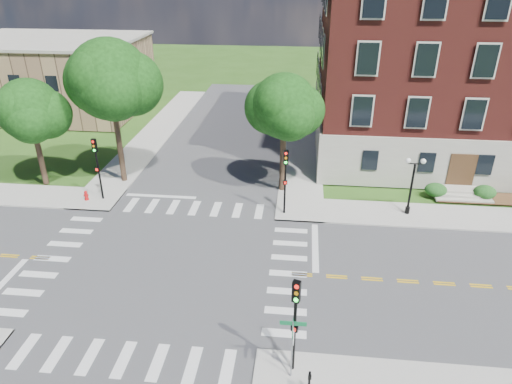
# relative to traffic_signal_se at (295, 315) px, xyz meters

# --- Properties ---
(ground) EXTENTS (160.00, 160.00, 0.00)m
(ground) POSITION_rel_traffic_signal_se_xyz_m (-7.69, 7.01, -3.19)
(ground) COLOR #2A5016
(ground) RESTS_ON ground
(road_ew) EXTENTS (90.00, 12.00, 0.01)m
(road_ew) POSITION_rel_traffic_signal_se_xyz_m (-7.69, 7.01, -3.18)
(road_ew) COLOR #3D3D3F
(road_ew) RESTS_ON ground
(road_ns) EXTENTS (12.00, 90.00, 0.01)m
(road_ns) POSITION_rel_traffic_signal_se_xyz_m (-7.69, 7.01, -3.18)
(road_ns) COLOR #3D3D3F
(road_ns) RESTS_ON ground
(sidewalk_ne) EXTENTS (34.00, 34.00, 0.12)m
(sidewalk_ne) POSITION_rel_traffic_signal_se_xyz_m (7.69, 22.38, -3.13)
(sidewalk_ne) COLOR #9E9B93
(sidewalk_ne) RESTS_ON ground
(sidewalk_nw) EXTENTS (34.00, 34.00, 0.12)m
(sidewalk_nw) POSITION_rel_traffic_signal_se_xyz_m (-23.06, 22.38, -3.13)
(sidewalk_nw) COLOR #9E9B93
(sidewalk_nw) RESTS_ON ground
(crosswalk_east) EXTENTS (2.20, 10.20, 0.02)m
(crosswalk_east) POSITION_rel_traffic_signal_se_xyz_m (-0.49, 7.01, -3.19)
(crosswalk_east) COLOR silver
(crosswalk_east) RESTS_ON ground
(stop_bar_east) EXTENTS (0.40, 5.50, 0.00)m
(stop_bar_east) POSITION_rel_traffic_signal_se_xyz_m (1.11, 10.01, -3.19)
(stop_bar_east) COLOR silver
(stop_bar_east) RESTS_ON ground
(main_building) EXTENTS (30.60, 22.40, 16.50)m
(main_building) POSITION_rel_traffic_signal_se_xyz_m (16.31, 29.00, 5.15)
(main_building) COLOR #A39D90
(main_building) RESTS_ON ground
(secondary_building) EXTENTS (20.40, 15.40, 8.30)m
(secondary_building) POSITION_rel_traffic_signal_se_xyz_m (-29.69, 37.01, 1.09)
(secondary_building) COLOR #825F47
(secondary_building) RESTS_ON ground
(tree_b) EXTENTS (4.73, 4.73, 8.51)m
(tree_b) POSITION_rel_traffic_signal_se_xyz_m (-20.57, 16.85, 3.05)
(tree_b) COLOR #302118
(tree_b) RESTS_ON ground
(tree_c) EXTENTS (6.11, 6.11, 11.33)m
(tree_c) POSITION_rel_traffic_signal_se_xyz_m (-14.48, 18.16, 5.19)
(tree_c) COLOR #302118
(tree_c) RESTS_ON ground
(tree_d) EXTENTS (4.80, 4.80, 9.16)m
(tree_d) POSITION_rel_traffic_signal_se_xyz_m (-1.44, 17.81, 3.65)
(tree_d) COLOR #302118
(tree_d) RESTS_ON ground
(traffic_signal_se) EXTENTS (0.38, 0.44, 4.80)m
(traffic_signal_se) POSITION_rel_traffic_signal_se_xyz_m (0.00, 0.00, 0.00)
(traffic_signal_se) COLOR black
(traffic_signal_se) RESTS_ON ground
(traffic_signal_ne) EXTENTS (0.37, 0.43, 4.80)m
(traffic_signal_ne) POSITION_rel_traffic_signal_se_xyz_m (-1.07, 14.01, 0.00)
(traffic_signal_ne) COLOR black
(traffic_signal_ne) RESTS_ON ground
(traffic_signal_nw) EXTENTS (0.35, 0.40, 4.80)m
(traffic_signal_nw) POSITION_rel_traffic_signal_se_xyz_m (-14.90, 14.79, 0.00)
(traffic_signal_nw) COLOR black
(traffic_signal_nw) RESTS_ON ground
(twin_lamp_west) EXTENTS (1.36, 0.36, 4.23)m
(twin_lamp_west) POSITION_rel_traffic_signal_se_xyz_m (7.70, 14.89, -0.66)
(twin_lamp_west) COLOR black
(twin_lamp_west) RESTS_ON ground
(street_sign_pole) EXTENTS (1.10, 1.10, 3.10)m
(street_sign_pole) POSITION_rel_traffic_signal_se_xyz_m (-0.06, -0.41, -0.88)
(street_sign_pole) COLOR gray
(street_sign_pole) RESTS_ON ground
(push_button_post) EXTENTS (0.14, 0.21, 1.20)m
(push_button_post) POSITION_rel_traffic_signal_se_xyz_m (0.70, -1.21, -2.39)
(push_button_post) COLOR black
(push_button_post) RESTS_ON ground
(fire_hydrant) EXTENTS (0.35, 0.35, 0.75)m
(fire_hydrant) POSITION_rel_traffic_signal_se_xyz_m (-16.05, 14.46, -2.72)
(fire_hydrant) COLOR #BA0E10
(fire_hydrant) RESTS_ON ground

